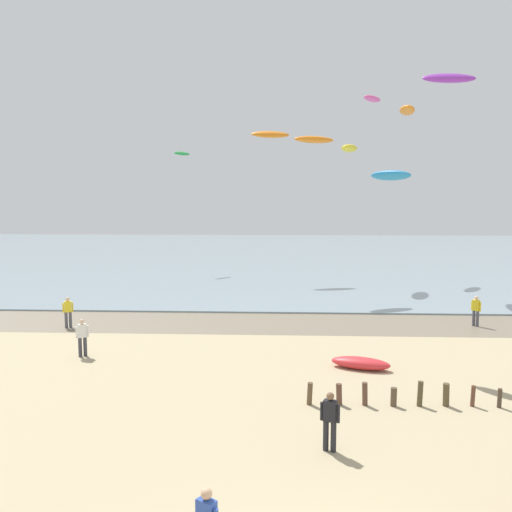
% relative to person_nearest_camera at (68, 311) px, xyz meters
% --- Properties ---
extents(wet_sand_strip, '(120.00, 5.28, 0.01)m').
position_rel_person_nearest_camera_xyz_m(wet_sand_strip, '(12.48, 1.53, -0.91)').
color(wet_sand_strip, '#7A6D59').
rests_on(wet_sand_strip, ground).
extents(sea, '(160.00, 70.00, 0.10)m').
position_rel_person_nearest_camera_xyz_m(sea, '(12.48, 39.17, -0.87)').
color(sea, '#7F939E').
rests_on(sea, ground).
extents(groyne_mid, '(8.58, 0.33, 0.88)m').
position_rel_person_nearest_camera_xyz_m(groyne_mid, '(16.88, -10.42, -0.54)').
color(groyne_mid, brown).
rests_on(groyne_mid, ground).
extents(person_nearest_camera, '(0.53, 0.35, 1.71)m').
position_rel_person_nearest_camera_xyz_m(person_nearest_camera, '(0.00, 0.00, 0.00)').
color(person_nearest_camera, '#4C4C56').
rests_on(person_nearest_camera, ground).
extents(person_by_waterline, '(0.54, 0.33, 1.71)m').
position_rel_person_nearest_camera_xyz_m(person_by_waterline, '(13.06, -13.88, 0.00)').
color(person_by_waterline, '#232328').
rests_on(person_by_waterline, ground).
extents(person_left_flank, '(0.41, 0.44, 1.71)m').
position_rel_person_nearest_camera_xyz_m(person_left_flank, '(22.54, 1.39, 0.00)').
color(person_left_flank, '#4C4C56').
rests_on(person_left_flank, ground).
extents(person_right_flank, '(0.51, 0.37, 1.71)m').
position_rel_person_nearest_camera_xyz_m(person_right_flank, '(2.77, -5.25, 0.00)').
color(person_right_flank, '#383842').
rests_on(person_right_flank, ground).
extents(grounded_kite, '(2.61, 1.60, 0.49)m').
position_rel_person_nearest_camera_xyz_m(grounded_kite, '(15.02, -6.47, -0.67)').
color(grounded_kite, red).
rests_on(grounded_kite, ground).
extents(kite_aloft_0, '(1.79, 1.92, 0.56)m').
position_rel_person_nearest_camera_xyz_m(kite_aloft_0, '(1.97, 24.24, 10.55)').
color(kite_aloft_0, green).
extents(kite_aloft_1, '(3.28, 2.22, 0.51)m').
position_rel_person_nearest_camera_xyz_m(kite_aloft_1, '(14.05, 11.09, 10.41)').
color(kite_aloft_1, orange).
extents(kite_aloft_2, '(2.43, 2.95, 0.51)m').
position_rel_person_nearest_camera_xyz_m(kite_aloft_2, '(19.91, 21.75, 15.16)').
color(kite_aloft_2, '#E54C99').
extents(kite_aloft_5, '(1.92, 2.06, 0.59)m').
position_rel_person_nearest_camera_xyz_m(kite_aloft_5, '(16.39, -4.79, 7.16)').
color(kite_aloft_5, '#2384D1').
extents(kite_aloft_6, '(1.69, 3.56, 0.70)m').
position_rel_person_nearest_camera_xyz_m(kite_aloft_6, '(21.10, 13.09, 12.74)').
color(kite_aloft_6, orange).
extents(kite_aloft_8, '(3.40, 1.35, 0.93)m').
position_rel_person_nearest_camera_xyz_m(kite_aloft_8, '(22.02, 6.18, 13.57)').
color(kite_aloft_8, purple).
extents(kite_aloft_9, '(2.24, 3.53, 0.74)m').
position_rel_person_nearest_camera_xyz_m(kite_aloft_9, '(17.24, 16.26, 10.24)').
color(kite_aloft_9, yellow).
extents(kite_aloft_11, '(3.64, 2.02, 0.88)m').
position_rel_person_nearest_camera_xyz_m(kite_aloft_11, '(10.71, 19.55, 11.78)').
color(kite_aloft_11, orange).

